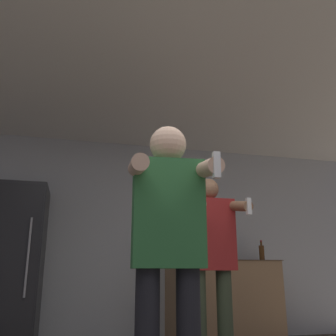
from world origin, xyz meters
name	(u,v)px	position (x,y,z in m)	size (l,w,h in m)	color
wall_back	(117,237)	(0.00, 3.35, 1.27)	(7.00, 0.06, 2.55)	#B2B7BC
ceiling_slab	(142,87)	(0.00, 1.66, 2.57)	(7.00, 3.84, 0.05)	silver
refrigerator	(10,266)	(-1.21, 2.95, 0.89)	(0.68, 0.76, 1.79)	#262628
counter	(224,300)	(1.33, 3.02, 0.49)	(1.41, 0.61, 0.98)	#997551
bottle_amber_bourbon	(229,251)	(1.40, 2.98, 1.09)	(0.07, 0.07, 0.30)	#563314
bottle_green_wine	(262,252)	(1.87, 2.98, 1.08)	(0.07, 0.07, 0.27)	#563314
bottle_red_label	(219,249)	(1.27, 2.98, 1.12)	(0.07, 0.07, 0.33)	maroon
bottle_tall_gin	(183,252)	(0.79, 2.98, 1.07)	(0.09, 0.09, 0.25)	#563314
bottle_brown_liquor	(211,251)	(1.16, 2.98, 1.09)	(0.07, 0.07, 0.27)	#563314
person_woman_foreground	(168,241)	(-0.02, 0.51, 1.00)	(0.52, 0.53, 1.71)	black
person_man_side	(211,255)	(0.63, 1.58, 0.97)	(0.51, 0.50, 1.67)	#38422D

